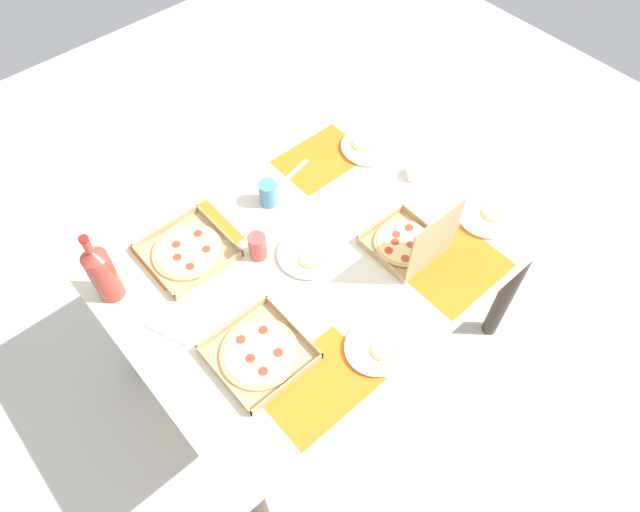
% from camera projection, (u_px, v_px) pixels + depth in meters
% --- Properties ---
extents(ground_plane, '(6.00, 6.00, 0.00)m').
position_uv_depth(ground_plane, '(320.00, 348.00, 2.75)').
color(ground_plane, beige).
extents(dining_table, '(1.51, 1.06, 0.77)m').
position_uv_depth(dining_table, '(320.00, 271.00, 2.21)').
color(dining_table, '#3F3328').
rests_on(dining_table, ground_plane).
extents(placemat_near_left, '(0.36, 0.26, 0.00)m').
position_uv_depth(placemat_near_left, '(321.00, 158.00, 2.42)').
color(placemat_near_left, orange).
rests_on(placemat_near_left, dining_table).
extents(placemat_near_right, '(0.36, 0.26, 0.00)m').
position_uv_depth(placemat_near_right, '(187.00, 243.00, 2.16)').
color(placemat_near_right, orange).
rests_on(placemat_near_right, dining_table).
extents(placemat_far_left, '(0.36, 0.26, 0.00)m').
position_uv_depth(placemat_far_left, '(458.00, 270.00, 2.09)').
color(placemat_far_left, orange).
rests_on(placemat_far_left, dining_table).
extents(placemat_far_right, '(0.36, 0.26, 0.00)m').
position_uv_depth(placemat_far_right, '(319.00, 385.00, 1.83)').
color(placemat_far_right, orange).
rests_on(placemat_far_right, dining_table).
extents(pizza_box_corner_right, '(0.25, 0.26, 0.29)m').
position_uv_depth(pizza_box_corner_right, '(410.00, 243.00, 2.11)').
color(pizza_box_corner_right, tan).
rests_on(pizza_box_corner_right, dining_table).
extents(pizza_box_edge_far, '(0.30, 0.30, 0.04)m').
position_uv_depth(pizza_box_edge_far, '(188.00, 252.00, 2.12)').
color(pizza_box_edge_far, tan).
rests_on(pizza_box_edge_far, dining_table).
extents(pizza_box_corner_left, '(0.30, 0.30, 0.04)m').
position_uv_depth(pizza_box_corner_left, '(260.00, 354.00, 1.88)').
color(pizza_box_corner_left, tan).
rests_on(pizza_box_corner_left, dining_table).
extents(plate_near_left, '(0.24, 0.24, 0.03)m').
position_uv_depth(plate_near_left, '(309.00, 254.00, 2.12)').
color(plate_near_left, white).
rests_on(plate_near_left, dining_table).
extents(plate_far_left, '(0.22, 0.22, 0.03)m').
position_uv_depth(plate_far_left, '(486.00, 216.00, 2.23)').
color(plate_far_left, white).
rests_on(plate_far_left, dining_table).
extents(plate_middle, '(0.24, 0.24, 0.03)m').
position_uv_depth(plate_middle, '(368.00, 146.00, 2.45)').
color(plate_middle, white).
rests_on(plate_middle, dining_table).
extents(plate_far_right, '(0.20, 0.20, 0.03)m').
position_uv_depth(plate_far_right, '(376.00, 349.00, 1.89)').
color(plate_far_right, white).
rests_on(plate_far_right, dining_table).
extents(soda_bottle, '(0.09, 0.09, 0.32)m').
position_uv_depth(soda_bottle, '(102.00, 272.00, 1.92)').
color(soda_bottle, '#B2382D').
rests_on(soda_bottle, dining_table).
extents(cup_spare, '(0.07, 0.07, 0.10)m').
position_uv_depth(cup_spare, '(268.00, 193.00, 2.24)').
color(cup_spare, teal).
rests_on(cup_spare, dining_table).
extents(cup_dark, '(0.07, 0.07, 0.11)m').
position_uv_depth(cup_dark, '(258.00, 246.00, 2.08)').
color(cup_dark, '#BF4742').
rests_on(cup_dark, dining_table).
extents(condiment_bowl, '(0.08, 0.08, 0.04)m').
position_uv_depth(condiment_bowl, '(416.00, 173.00, 2.35)').
color(condiment_bowl, white).
rests_on(condiment_bowl, dining_table).
extents(fork_by_near_right, '(0.16, 0.13, 0.00)m').
position_uv_depth(fork_by_near_right, '(339.00, 198.00, 2.29)').
color(fork_by_near_right, '#B7B7BC').
rests_on(fork_by_near_right, dining_table).
extents(knife_by_near_left, '(0.21, 0.06, 0.00)m').
position_uv_depth(knife_by_near_left, '(291.00, 175.00, 2.37)').
color(knife_by_near_left, '#B7B7BC').
rests_on(knife_by_near_left, dining_table).
extents(fork_by_far_left, '(0.09, 0.18, 0.00)m').
position_uv_depth(fork_by_far_left, '(168.00, 335.00, 1.93)').
color(fork_by_far_left, '#B7B7BC').
rests_on(fork_by_far_left, dining_table).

